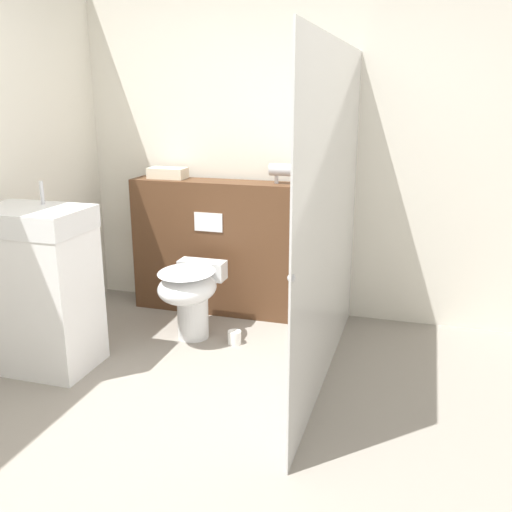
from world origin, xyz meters
The scene contains 9 objects.
ground_plane centered at (0.00, 0.00, 0.00)m, with size 12.00×12.00×0.00m, color gray.
wall_back centered at (0.00, 2.11, 1.25)m, with size 8.00×0.06×2.50m.
partition_panel centered at (-0.54, 1.91, 0.51)m, with size 1.29×0.27×1.03m.
shower_glass centered at (0.48, 1.08, 0.96)m, with size 0.04×2.00×1.93m.
toilet centered at (-0.51, 1.34, 0.35)m, with size 0.39×0.57×0.52m.
sink_vanity centered at (-1.24, 0.70, 0.51)m, with size 0.65×0.45×1.15m.
hair_drier centered at (-0.02, 1.92, 1.12)m, with size 0.19×0.09×0.14m.
folded_towel centered at (-0.93, 1.92, 1.07)m, with size 0.29×0.16×0.08m.
spare_toilet_roll centered at (-0.20, 1.35, 0.05)m, with size 0.09×0.09×0.09m.
Camera 1 is at (0.98, -2.06, 1.66)m, focal length 40.00 mm.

